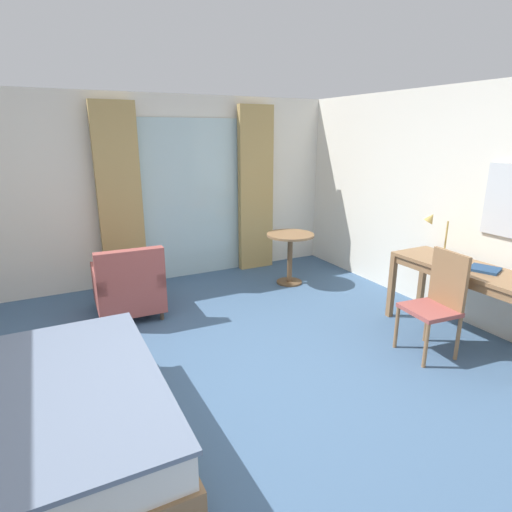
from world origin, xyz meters
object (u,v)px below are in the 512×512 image
Objects in this scene: round_cafe_table at (290,247)px; armchair_by_window at (129,287)px; desk_chair at (438,299)px; closed_book at (485,269)px; desk_lamp at (435,230)px; writing_desk at (470,277)px.

armchair_by_window is at bearing -177.91° from round_cafe_table.
closed_book is (0.51, -0.07, 0.23)m from desk_chair.
armchair_by_window is (-2.38, 2.17, -0.21)m from desk_chair.
armchair_by_window is at bearing 137.65° from desk_chair.
closed_book is (0.07, -0.55, -0.28)m from desk_lamp.
desk_chair reaches higher than armchair_by_window.
armchair_by_window is at bearing 143.32° from writing_desk.
closed_book reaches higher than round_cafe_table.
desk_lamp is at bearing -31.03° from armchair_by_window.
desk_chair is 1.40× the size of round_cafe_table.
armchair_by_window is (-2.90, 2.24, -0.44)m from closed_book.
desk_chair is 1.17× the size of armchair_by_window.
round_cafe_table is (2.18, 0.08, 0.18)m from armchair_by_window.
armchair_by_window reaches higher than closed_book.
desk_chair is 2.26m from round_cafe_table.
desk_lamp is at bearing 75.92° from closed_book.
desk_lamp reaches higher than desk_chair.
armchair_by_window is (-2.82, 1.70, -0.72)m from desk_lamp.
desk_chair reaches higher than round_cafe_table.
desk_chair is 0.57m from closed_book.
round_cafe_table is at bearing 107.20° from writing_desk.
round_cafe_table is at bearing 95.25° from desk_chair.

